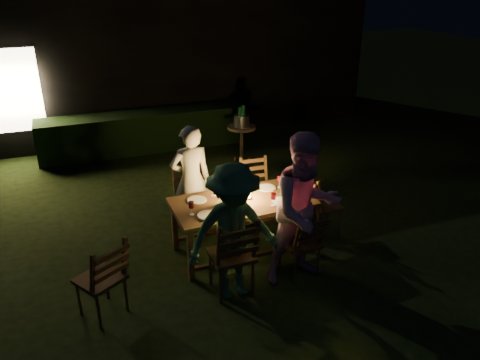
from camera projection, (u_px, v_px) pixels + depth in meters
name	position (u px, v px, depth m)	size (l,w,h in m)	color
garden_envelope	(141.00, 55.00, 11.48)	(40.00, 40.00, 3.20)	black
dining_table	(243.00, 206.00, 6.07)	(1.83, 0.93, 0.75)	#50351A
chair_near_left	(232.00, 268.00, 5.41)	(0.48, 0.52, 1.07)	#50351A
chair_near_right	(300.00, 254.00, 5.74)	(0.48, 0.51, 0.95)	#50351A
chair_far_left	(193.00, 212.00, 6.73)	(0.47, 0.50, 0.99)	#50351A
chair_far_right	(257.00, 201.00, 7.07)	(0.46, 0.49, 0.96)	#50351A
chair_end	(322.00, 215.00, 6.65)	(0.48, 0.44, 0.97)	#50351A
chair_spare	(103.00, 291.00, 5.06)	(0.63, 0.64, 1.00)	#50351A
person_house_side	(191.00, 179.00, 6.57)	(0.58, 0.38, 1.58)	#F2E9CE
person_opp_right	(305.00, 210.00, 5.43)	(0.91, 0.71, 1.87)	#DC97C3
person_opp_left	(233.00, 233.00, 5.17)	(1.06, 0.61, 1.65)	#387047
lantern	(245.00, 187.00, 6.04)	(0.16, 0.16, 0.35)	white
plate_far_left	(197.00, 200.00, 6.04)	(0.25, 0.25, 0.01)	white
plate_near_left	(208.00, 215.00, 5.66)	(0.25, 0.25, 0.01)	white
plate_far_right	(267.00, 188.00, 6.38)	(0.25, 0.25, 0.01)	white
plate_near_right	(281.00, 201.00, 6.01)	(0.25, 0.25, 0.01)	white
wineglass_a	(213.00, 189.00, 6.14)	(0.06, 0.06, 0.18)	#59070F
wineglass_b	(191.00, 208.00, 5.66)	(0.06, 0.06, 0.18)	#59070F
wineglass_c	(273.00, 199.00, 5.87)	(0.06, 0.06, 0.18)	#59070F
wineglass_d	(280.00, 182.00, 6.37)	(0.06, 0.06, 0.18)	#59070F
wineglass_e	(244.00, 206.00, 5.72)	(0.06, 0.06, 0.18)	silver
bottle_table	(224.00, 194.00, 5.90)	(0.07, 0.07, 0.28)	#0F471E
napkin_left	(241.00, 213.00, 5.72)	(0.18, 0.14, 0.01)	red
napkin_right	(291.00, 203.00, 5.97)	(0.18, 0.14, 0.01)	red
phone	(204.00, 219.00, 5.57)	(0.14, 0.07, 0.01)	black
side_table	(242.00, 131.00, 8.99)	(0.55, 0.55, 0.74)	brown
ice_bucket	(242.00, 121.00, 8.90)	(0.30, 0.30, 0.22)	#A5A8AD
bottle_bucket_a	(240.00, 119.00, 8.83)	(0.07, 0.07, 0.32)	#0F471E
bottle_bucket_b	(243.00, 117.00, 8.93)	(0.07, 0.07, 0.32)	#0F471E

